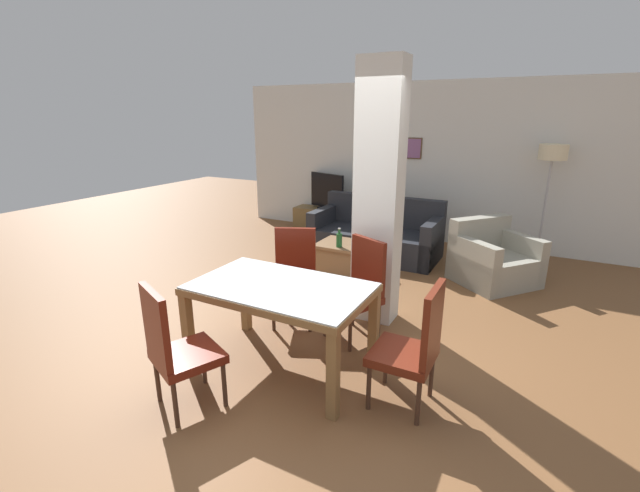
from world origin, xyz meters
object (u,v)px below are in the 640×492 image
at_px(bottle, 339,240).
at_px(tv_screen, 327,192).
at_px(dining_table, 281,303).
at_px(coffee_table, 345,258).
at_px(tv_stand, 327,220).
at_px(dining_chair_near_left, 175,346).
at_px(dining_chair_far_right, 359,286).
at_px(floor_lamp, 552,163).
at_px(dining_chair_head_right, 415,344).
at_px(armchair, 493,261).
at_px(sofa, 376,237).
at_px(dining_chair_far_left, 294,274).

bearing_deg(bottle, tv_screen, 120.81).
bearing_deg(dining_table, tv_screen, 112.22).
bearing_deg(coffee_table, dining_table, -78.65).
bearing_deg(tv_stand, dining_chair_near_left, -74.87).
bearing_deg(dining_chair_near_left, bottle, 115.98).
distance_m(dining_chair_far_right, tv_screen, 4.15).
xyz_separation_m(tv_screen, floor_lamp, (3.69, -0.06, 0.74)).
relative_size(dining_chair_head_right, armchair, 0.81).
distance_m(dining_chair_far_right, floor_lamp, 3.91).
xyz_separation_m(dining_chair_far_right, tv_screen, (-2.16, 3.54, 0.22)).
bearing_deg(tv_screen, sofa, 162.70).
bearing_deg(coffee_table, dining_chair_far_right, -61.12).
height_order(coffee_table, tv_stand, coffee_table).
xyz_separation_m(dining_table, sofa, (-0.40, 3.38, -0.31)).
height_order(tv_screen, floor_lamp, floor_lamp).
bearing_deg(sofa, dining_chair_head_right, 114.99).
distance_m(sofa, coffee_table, 1.00).
bearing_deg(dining_chair_far_left, dining_table, 90.00).
height_order(bottle, tv_stand, bottle).
relative_size(dining_chair_near_left, coffee_table, 1.32).
height_order(dining_chair_near_left, dining_chair_far_left, same).
relative_size(dining_chair_head_right, sofa, 0.51).
bearing_deg(dining_table, coffee_table, 101.35).
distance_m(tv_stand, tv_screen, 0.54).
distance_m(dining_chair_far_left, sofa, 2.55).
xyz_separation_m(dining_chair_near_left, tv_stand, (-1.41, 5.22, -0.32)).
height_order(dining_chair_far_left, armchair, dining_chair_far_left).
bearing_deg(dining_chair_head_right, sofa, 24.99).
distance_m(coffee_table, bottle, 0.36).
relative_size(dining_chair_near_left, dining_chair_head_right, 1.00).
relative_size(armchair, tv_screen, 1.58).
bearing_deg(dining_chair_head_right, tv_stand, 34.12).
bearing_deg(dining_chair_far_left, dining_chair_head_right, 127.53).
relative_size(sofa, tv_stand, 1.52).
distance_m(dining_chair_head_right, sofa, 3.74).
xyz_separation_m(dining_table, dining_chair_far_right, (0.37, 0.84, -0.08)).
bearing_deg(sofa, tv_stand, -35.54).
distance_m(dining_table, bottle, 2.26).
relative_size(dining_table, dining_chair_far_left, 1.50).
relative_size(coffee_table, floor_lamp, 0.43).
height_order(dining_chair_near_left, bottle, dining_chair_near_left).
distance_m(dining_table, tv_screen, 4.73).
relative_size(dining_chair_far_right, armchair, 0.81).
distance_m(dining_chair_head_right, floor_lamp, 4.47).
distance_m(dining_chair_far_right, dining_chair_far_left, 0.75).
bearing_deg(floor_lamp, bottle, -138.76).
relative_size(dining_chair_head_right, tv_screen, 1.27).
distance_m(dining_chair_near_left, dining_chair_head_right, 1.77).
distance_m(dining_chair_far_right, bottle, 1.62).
xyz_separation_m(dining_chair_head_right, coffee_table, (-1.66, 2.38, -0.31)).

